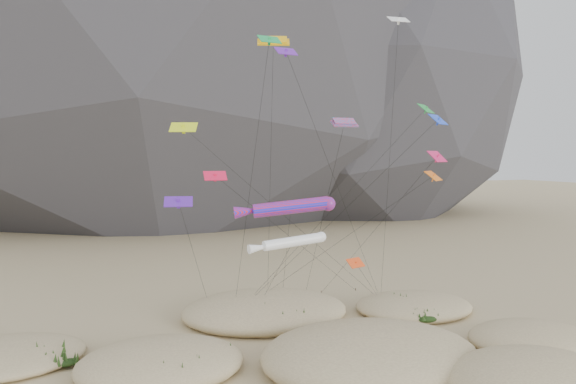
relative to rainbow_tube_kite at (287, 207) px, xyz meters
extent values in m
ellipsoid|color=black|center=(56.83, 97.64, 26.66)|extent=(130.55, 126.41, 100.00)
ellipsoid|color=#CCB789|center=(10.98, -17.62, -10.51)|extent=(12.37, 10.51, 3.71)
ellipsoid|color=#CCB789|center=(-11.78, -4.91, -10.69)|extent=(12.33, 10.48, 2.89)
ellipsoid|color=#CCB789|center=(3.19, -9.32, -10.47)|extent=(16.96, 14.41, 3.87)
ellipsoid|color=#CCB789|center=(18.15, -9.99, -10.80)|extent=(10.94, 9.30, 2.43)
ellipsoid|color=#CCB789|center=(-0.25, 5.61, -10.64)|extent=(16.37, 13.91, 3.11)
ellipsoid|color=#CCB789|center=(14.69, 2.38, -10.83)|extent=(12.17, 10.35, 2.28)
ellipsoid|color=#CCB789|center=(-22.94, 1.48, -10.94)|extent=(12.32, 10.47, 1.78)
ellipsoid|color=black|center=(10.14, -16.82, -10.34)|extent=(3.55, 3.04, 1.07)
ellipsoid|color=black|center=(-10.99, -7.34, -10.54)|extent=(3.09, 2.64, 0.93)
ellipsoid|color=black|center=(-7.56, -5.33, -10.64)|extent=(1.93, 1.65, 0.58)
ellipsoid|color=black|center=(3.95, -8.63, -10.24)|extent=(3.26, 2.79, 0.98)
ellipsoid|color=black|center=(6.15, -6.93, -10.34)|extent=(2.31, 1.98, 0.69)
ellipsoid|color=black|center=(2.55, -11.32, -10.44)|extent=(2.84, 2.43, 0.85)
ellipsoid|color=black|center=(18.24, -10.61, -10.74)|extent=(2.29, 1.96, 0.69)
ellipsoid|color=black|center=(-0.46, 4.30, -10.34)|extent=(3.34, 2.86, 1.00)
ellipsoid|color=black|center=(0.60, 1.44, -10.44)|extent=(2.61, 2.23, 0.78)
ellipsoid|color=black|center=(13.84, 3.03, -10.64)|extent=(2.49, 2.13, 0.75)
ellipsoid|color=black|center=(13.24, -1.84, -10.74)|extent=(2.32, 1.99, 0.70)
ellipsoid|color=black|center=(-19.71, -0.42, -10.84)|extent=(2.40, 2.06, 0.72)
ellipsoid|color=black|center=(-18.31, -1.56, -10.94)|extent=(1.68, 1.44, 0.51)
cylinder|color=#3F2D1E|center=(-3.13, 6.78, -11.19)|extent=(0.08, 0.08, 0.30)
cylinder|color=#3F2D1E|center=(-1.15, 9.61, -11.19)|extent=(0.08, 0.08, 0.30)
cylinder|color=#3F2D1E|center=(3.74, 9.50, -11.19)|extent=(0.08, 0.08, 0.30)
cylinder|color=#3F2D1E|center=(8.86, 12.53, -11.19)|extent=(0.08, 0.08, 0.30)
cylinder|color=#3F2D1E|center=(13.60, 7.22, -11.19)|extent=(0.08, 0.08, 0.30)
cylinder|color=#3F2D1E|center=(-4.60, 10.92, -11.19)|extent=(0.08, 0.08, 0.30)
cylinder|color=#3F2D1E|center=(13.15, 12.27, -11.19)|extent=(0.08, 0.08, 0.30)
cylinder|color=#3F2D1E|center=(-7.17, 9.11, -11.19)|extent=(0.08, 0.08, 0.30)
cylinder|color=red|center=(0.30, -0.09, 0.04)|extent=(6.80, 2.98, 1.90)
sphere|color=red|center=(3.49, -0.98, 0.30)|extent=(1.28, 1.28, 1.28)
cone|color=red|center=(-3.21, 0.90, -0.29)|extent=(2.94, 1.79, 1.36)
cylinder|color=black|center=(1.99, 5.75, -5.65)|extent=(3.42, 11.70, 11.40)
cylinder|color=white|center=(-2.04, -6.75, -1.92)|extent=(4.95, 1.31, 1.11)
sphere|color=white|center=(0.37, -6.48, -1.73)|extent=(0.81, 0.81, 0.81)
cone|color=white|center=(-4.70, -7.04, -2.17)|extent=(2.05, 0.91, 0.83)
cylinder|color=black|center=(-0.89, 1.37, -6.63)|extent=(2.34, 16.25, 9.44)
cube|color=#D99F0B|center=(0.17, 4.18, 15.09)|extent=(3.20, 2.06, 0.86)
cube|color=#D99F0B|center=(0.17, 4.18, 15.32)|extent=(2.69, 1.66, 0.85)
cylinder|color=black|center=(1.77, 9.92, 1.87)|extent=(3.23, 11.51, 26.44)
cube|color=red|center=(5.82, 0.64, 7.47)|extent=(2.49, 1.09, 0.68)
cube|color=red|center=(5.82, 0.64, 7.69)|extent=(2.11, 0.87, 0.67)
cylinder|color=black|center=(6.28, 6.48, -1.94)|extent=(0.95, 11.70, 18.82)
cube|color=#169235|center=(16.05, 2.82, 9.30)|extent=(2.46, 2.20, 0.94)
cube|color=#169235|center=(16.05, 2.82, 9.15)|extent=(0.40, 0.41, 0.75)
cylinder|color=black|center=(6.46, 4.80, -1.00)|extent=(19.21, 3.99, 20.61)
cube|color=#5B1BA1|center=(-0.95, -2.24, 13.09)|extent=(1.91, 1.15, 0.72)
cube|color=#5B1BA1|center=(-0.95, -2.24, 12.94)|extent=(0.24, 0.25, 0.62)
cylinder|color=black|center=(6.32, 2.49, 0.90)|extent=(14.58, 9.49, 24.39)
cube|color=red|center=(-6.93, -2.16, 2.96)|extent=(1.86, 1.04, 0.73)
cube|color=red|center=(-6.93, -2.16, 2.81)|extent=(0.23, 0.25, 0.61)
cylinder|color=black|center=(3.11, 5.06, -4.17)|extent=(20.11, 14.45, 14.27)
cube|color=orange|center=(11.65, -4.93, 2.80)|extent=(2.32, 2.18, 0.84)
cube|color=orange|center=(11.65, -4.93, 2.65)|extent=(0.36, 0.36, 0.72)
cylinder|color=black|center=(5.25, 2.34, -4.25)|extent=(12.83, 14.56, 14.11)
cube|color=silver|center=(11.98, 1.60, 17.57)|extent=(2.07, 1.25, 0.69)
cube|color=silver|center=(11.98, 1.60, 17.42)|extent=(0.25, 0.20, 0.69)
cylinder|color=black|center=(12.79, 4.41, 3.14)|extent=(1.65, 5.64, 28.87)
cube|color=#4F1BA0|center=(-10.34, -5.04, 1.22)|extent=(2.23, 1.50, 0.70)
cube|color=#4F1BA0|center=(-10.34, -5.04, 1.07)|extent=(0.28, 0.23, 0.71)
cylinder|color=black|center=(-7.47, 2.94, -5.04)|extent=(5.77, 15.98, 12.53)
cube|color=blue|center=(13.39, -3.03, 7.80)|extent=(2.51, 2.16, 0.97)
cube|color=blue|center=(13.39, -3.03, 7.65)|extent=(0.41, 0.42, 0.76)
cylinder|color=black|center=(5.13, 1.88, -1.75)|extent=(16.55, 9.84, 19.11)
cube|color=#C8DE17|center=(-8.75, 1.54, 6.93)|extent=(2.52, 1.91, 0.86)
cube|color=#C8DE17|center=(-8.75, 1.54, 6.78)|extent=(0.35, 0.34, 0.77)
cylinder|color=black|center=(2.42, 4.38, -2.18)|extent=(22.37, 5.70, 18.25)
cube|color=#E14315|center=(3.18, -6.85, -3.88)|extent=(1.67, 1.22, 0.66)
cube|color=#E14315|center=(3.18, -6.85, -4.03)|extent=(0.25, 0.28, 0.51)
cylinder|color=black|center=(8.39, 0.19, -7.59)|extent=(10.44, 14.09, 7.44)
cube|color=#D51454|center=(11.94, -5.02, 4.47)|extent=(2.38, 2.00, 0.97)
cube|color=#D51454|center=(11.94, -5.02, 4.32)|extent=(0.40, 0.43, 0.71)
cylinder|color=black|center=(10.40, 3.75, -3.41)|extent=(3.11, 17.57, 15.78)
cube|color=#169346|center=(-1.88, -0.74, 14.26)|extent=(2.00, 1.19, 0.75)
cube|color=#169346|center=(-1.88, -0.74, 14.11)|extent=(0.25, 0.26, 0.64)
cylinder|color=black|center=(-2.51, 3.02, 1.48)|extent=(1.28, 7.55, 25.56)
camera|label=1|loc=(-17.11, -45.90, 4.62)|focal=35.00mm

